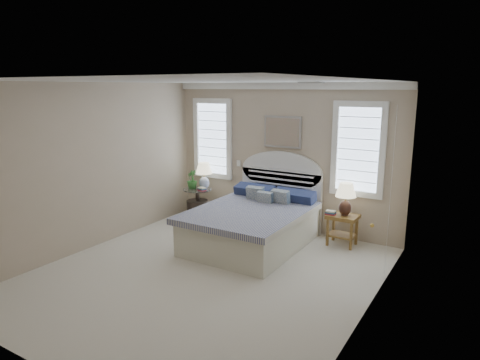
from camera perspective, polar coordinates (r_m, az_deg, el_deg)
name	(u,v)px	position (r m, az deg, el deg)	size (l,w,h in m)	color
floor	(205,274)	(6.28, -4.73, -12.43)	(4.50, 5.00, 0.01)	beige
ceiling	(201,81)	(5.70, -5.22, 13.03)	(4.50, 5.00, 0.01)	silver
wall_back	(283,157)	(7.96, 5.72, 3.05)	(4.50, 0.02, 2.70)	tan
wall_left	(91,167)	(7.38, -19.23, 1.68)	(0.02, 5.00, 2.70)	tan
wall_right	(369,206)	(4.90, 16.85, -3.30)	(0.02, 5.00, 2.70)	tan
crown_molding	(283,86)	(7.82, 5.79, 12.38)	(4.50, 0.08, 0.12)	white
hvac_vent	(311,82)	(5.82, 9.49, 12.70)	(0.30, 0.20, 0.02)	#B2B2B2
switch_plate	(239,163)	(8.43, -0.19, 2.25)	(0.08, 0.01, 0.12)	white
window_left	(213,139)	(8.68, -3.61, 5.53)	(0.90, 0.06, 1.60)	silver
window_right	(358,150)	(7.42, 15.50, 3.94)	(0.90, 0.06, 1.60)	silver
painting	(282,132)	(7.86, 5.66, 6.39)	(0.74, 0.04, 0.58)	silver
closet_door	(391,195)	(6.08, 19.46, -1.95)	(0.02, 1.80, 2.40)	white
bed	(255,222)	(7.29, 1.98, -5.58)	(1.72, 2.28, 1.47)	beige
side_table_left	(198,201)	(8.63, -5.67, -2.77)	(0.56, 0.56, 0.63)	black
nightstand_right	(343,223)	(7.41, 13.51, -5.63)	(0.50, 0.40, 0.53)	olive
floor_pot	(198,210)	(8.68, -5.68, -3.98)	(0.43, 0.43, 0.39)	black
lamp_left	(204,173)	(8.51, -4.83, 0.98)	(0.38, 0.38, 0.54)	silver
lamp_right	(346,195)	(7.27, 13.91, -2.01)	(0.45, 0.45, 0.56)	black
potted_plant	(192,180)	(8.56, -6.41, 0.05)	(0.21, 0.21, 0.37)	#336F2C
books_left	(202,189)	(8.42, -5.09, -1.21)	(0.18, 0.15, 0.07)	#A22834
books_right	(331,213)	(7.33, 12.00, -4.29)	(0.17, 0.13, 0.07)	#A22834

